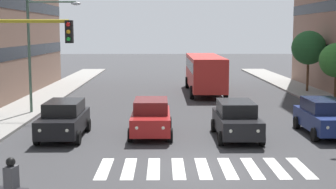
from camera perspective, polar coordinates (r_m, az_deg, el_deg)
The scene contains 9 objects.
ground_plane at distance 17.77m, azimuth 4.18°, elevation -8.73°, with size 180.00×180.00×0.00m, color #38383A.
crosswalk_markings at distance 17.76m, azimuth 4.18°, elevation -8.71°, with size 7.65×2.80×0.01m.
car_0 at distance 24.31m, azimuth 18.03°, elevation -2.52°, with size 2.02×4.44×1.72m.
car_1 at distance 22.61m, azimuth 8.11°, elevation -2.95°, with size 2.02×4.44×1.72m.
car_2 at distance 23.06m, azimuth -2.03°, elevation -2.68°, with size 2.02×4.44×1.72m.
car_3 at distance 23.03m, azimuth -12.26°, elevation -2.86°, with size 2.02×4.44×1.72m.
bus_behind_traffic at distance 39.01m, azimuth 4.38°, elevation 2.92°, with size 2.78×10.50×3.00m.
street_lamp_right at distance 29.53m, azimuth -15.15°, elevation 5.97°, with size 3.20×0.28×6.68m.
street_tree_3 at distance 40.49m, azimuth 16.37°, elevation 5.34°, with size 2.74×2.74×4.88m.
Camera 1 is at (1.50, 16.99, 4.96)m, focal length 51.31 mm.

